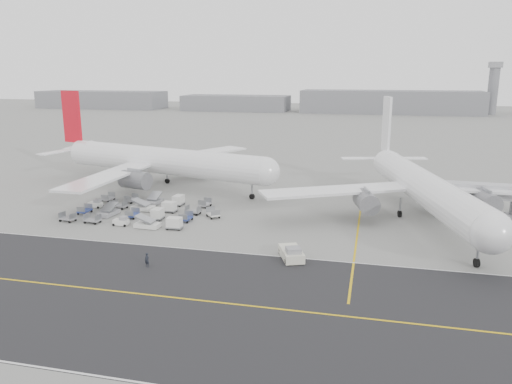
% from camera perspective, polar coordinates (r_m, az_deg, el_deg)
% --- Properties ---
extents(ground, '(700.00, 700.00, 0.00)m').
position_cam_1_polar(ground, '(78.76, -11.27, -5.50)').
color(ground, gray).
rests_on(ground, ground).
extents(taxiway, '(220.00, 59.00, 0.03)m').
position_cam_1_polar(taxiway, '(61.70, -13.97, -11.14)').
color(taxiway, '#29292B').
rests_on(taxiway, ground).
extents(horizon_buildings, '(520.00, 28.00, 28.00)m').
position_cam_1_polar(horizon_buildings, '(328.40, 13.22, 8.79)').
color(horizon_buildings, gray).
rests_on(horizon_buildings, ground).
extents(control_tower, '(7.00, 7.00, 31.25)m').
position_cam_1_polar(control_tower, '(339.45, 25.48, 10.75)').
color(control_tower, gray).
rests_on(control_tower, ground).
extents(airliner_a, '(59.56, 58.26, 20.99)m').
position_cam_1_polar(airliner_a, '(114.26, -11.17, 3.57)').
color(airliner_a, white).
rests_on(airliner_a, ground).
extents(airliner_b, '(56.06, 57.36, 20.15)m').
position_cam_1_polar(airliner_b, '(92.52, 18.39, 0.65)').
color(airliner_b, white).
rests_on(airliner_b, ground).
extents(pushback_tug, '(4.52, 7.24, 2.08)m').
position_cam_1_polar(pushback_tug, '(69.94, 4.08, -6.99)').
color(pushback_tug, beige).
rests_on(pushback_tug, ground).
extents(jet_bridge, '(16.31, 3.88, 6.13)m').
position_cam_1_polar(jet_bridge, '(98.12, 23.66, -0.01)').
color(jet_bridge, gray).
rests_on(jet_bridge, ground).
extents(gse_cluster, '(29.56, 24.23, 2.08)m').
position_cam_1_polar(gse_cluster, '(94.10, -13.24, -2.45)').
color(gse_cluster, '#96969B').
rests_on(gse_cluster, ground).
extents(stray_dolly, '(3.10, 3.22, 1.71)m').
position_cam_1_polar(stray_dolly, '(89.74, -4.92, -2.91)').
color(stray_dolly, silver).
rests_on(stray_dolly, ground).
extents(ground_crew_a, '(0.82, 0.66, 1.96)m').
position_cam_1_polar(ground_crew_a, '(68.62, -12.35, -7.59)').
color(ground_crew_a, black).
rests_on(ground_crew_a, ground).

